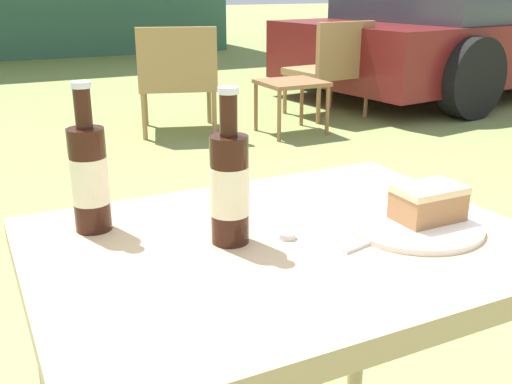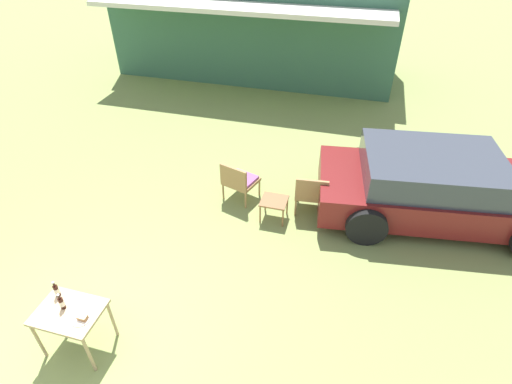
{
  "view_description": "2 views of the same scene",
  "coord_description": "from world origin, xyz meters",
  "px_view_note": "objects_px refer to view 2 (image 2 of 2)",
  "views": [
    {
      "loc": [
        -0.44,
        -0.78,
        1.11
      ],
      "look_at": [
        0.0,
        0.1,
        0.77
      ],
      "focal_mm": 42.0,
      "sensor_mm": 36.0,
      "label": 1
    },
    {
      "loc": [
        3.02,
        -2.33,
        4.81
      ],
      "look_at": [
        1.64,
        2.73,
        0.9
      ],
      "focal_mm": 28.0,
      "sensor_mm": 36.0,
      "label": 2
    }
  ],
  "objects_px": {
    "parked_car": "(436,186)",
    "cola_bottle_far": "(57,290)",
    "patio_table": "(70,315)",
    "wicker_chair_plain": "(311,192)",
    "cola_bottle_near": "(62,303)",
    "wicker_chair_cushioned": "(239,180)",
    "garden_side_table": "(274,202)",
    "cake_on_plate": "(82,318)"
  },
  "relations": [
    {
      "from": "parked_car",
      "to": "cola_bottle_far",
      "type": "xyz_separation_m",
      "value": [
        -4.88,
        -3.95,
        0.2
      ]
    },
    {
      "from": "parked_car",
      "to": "patio_table",
      "type": "relative_size",
      "value": 5.55
    },
    {
      "from": "wicker_chair_plain",
      "to": "cola_bottle_near",
      "type": "xyz_separation_m",
      "value": [
        -2.54,
        -3.55,
        0.36
      ]
    },
    {
      "from": "parked_car",
      "to": "patio_table",
      "type": "xyz_separation_m",
      "value": [
        -4.61,
        -4.12,
        0.02
      ]
    },
    {
      "from": "wicker_chair_cushioned",
      "to": "patio_table",
      "type": "bearing_deg",
      "value": 90.94
    },
    {
      "from": "wicker_chair_cushioned",
      "to": "garden_side_table",
      "type": "bearing_deg",
      "value": 170.54
    },
    {
      "from": "cola_bottle_near",
      "to": "cola_bottle_far",
      "type": "bearing_deg",
      "value": 141.2
    },
    {
      "from": "wicker_chair_cushioned",
      "to": "cola_bottle_near",
      "type": "relative_size",
      "value": 3.29
    },
    {
      "from": "parked_car",
      "to": "cola_bottle_far",
      "type": "bearing_deg",
      "value": -148.51
    },
    {
      "from": "garden_side_table",
      "to": "wicker_chair_cushioned",
      "type": "bearing_deg",
      "value": 153.12
    },
    {
      "from": "wicker_chair_plain",
      "to": "patio_table",
      "type": "relative_size",
      "value": 1.02
    },
    {
      "from": "garden_side_table",
      "to": "cola_bottle_far",
      "type": "bearing_deg",
      "value": -124.86
    },
    {
      "from": "patio_table",
      "to": "cola_bottle_near",
      "type": "height_order",
      "value": "cola_bottle_near"
    },
    {
      "from": "garden_side_table",
      "to": "cola_bottle_far",
      "type": "distance_m",
      "value": 3.73
    },
    {
      "from": "patio_table",
      "to": "cola_bottle_near",
      "type": "xyz_separation_m",
      "value": [
        -0.08,
        0.03,
        0.18
      ]
    },
    {
      "from": "garden_side_table",
      "to": "cola_bottle_near",
      "type": "bearing_deg",
      "value": -121.2
    },
    {
      "from": "wicker_chair_plain",
      "to": "garden_side_table",
      "type": "distance_m",
      "value": 0.72
    },
    {
      "from": "wicker_chair_cushioned",
      "to": "cake_on_plate",
      "type": "height_order",
      "value": "wicker_chair_cushioned"
    },
    {
      "from": "cake_on_plate",
      "to": "cola_bottle_far",
      "type": "height_order",
      "value": "cola_bottle_far"
    },
    {
      "from": "wicker_chair_plain",
      "to": "parked_car",
      "type": "bearing_deg",
      "value": -171.56
    },
    {
      "from": "parked_car",
      "to": "cola_bottle_far",
      "type": "height_order",
      "value": "parked_car"
    },
    {
      "from": "cola_bottle_far",
      "to": "cake_on_plate",
      "type": "bearing_deg",
      "value": -24.91
    },
    {
      "from": "parked_car",
      "to": "cola_bottle_near",
      "type": "distance_m",
      "value": 6.23
    },
    {
      "from": "cola_bottle_near",
      "to": "parked_car",
      "type": "bearing_deg",
      "value": 41.12
    },
    {
      "from": "patio_table",
      "to": "cola_bottle_near",
      "type": "distance_m",
      "value": 0.2
    },
    {
      "from": "patio_table",
      "to": "parked_car",
      "type": "bearing_deg",
      "value": 41.83
    },
    {
      "from": "wicker_chair_plain",
      "to": "cake_on_plate",
      "type": "height_order",
      "value": "wicker_chair_plain"
    },
    {
      "from": "wicker_chair_cushioned",
      "to": "patio_table",
      "type": "height_order",
      "value": "wicker_chair_cushioned"
    },
    {
      "from": "parked_car",
      "to": "wicker_chair_plain",
      "type": "height_order",
      "value": "parked_car"
    },
    {
      "from": "cake_on_plate",
      "to": "cola_bottle_near",
      "type": "height_order",
      "value": "cola_bottle_near"
    },
    {
      "from": "wicker_chair_cushioned",
      "to": "cake_on_plate",
      "type": "relative_size",
      "value": 3.5
    },
    {
      "from": "wicker_chair_cushioned",
      "to": "cake_on_plate",
      "type": "xyz_separation_m",
      "value": [
        -0.83,
        -3.67,
        0.3
      ]
    },
    {
      "from": "parked_car",
      "to": "wicker_chair_cushioned",
      "type": "xyz_separation_m",
      "value": [
        -3.54,
        -0.51,
        -0.17
      ]
    },
    {
      "from": "parked_car",
      "to": "wicker_chair_plain",
      "type": "xyz_separation_m",
      "value": [
        -2.15,
        -0.54,
        -0.16
      ]
    },
    {
      "from": "cake_on_plate",
      "to": "patio_table",
      "type": "bearing_deg",
      "value": 167.04
    },
    {
      "from": "parked_car",
      "to": "wicker_chair_plain",
      "type": "relative_size",
      "value": 5.45
    },
    {
      "from": "wicker_chair_plain",
      "to": "cola_bottle_far",
      "type": "xyz_separation_m",
      "value": [
        -2.73,
        -3.41,
        0.36
      ]
    },
    {
      "from": "garden_side_table",
      "to": "cola_bottle_far",
      "type": "relative_size",
      "value": 1.88
    },
    {
      "from": "wicker_chair_plain",
      "to": "garden_side_table",
      "type": "relative_size",
      "value": 1.74
    },
    {
      "from": "parked_car",
      "to": "cola_bottle_near",
      "type": "xyz_separation_m",
      "value": [
        -4.69,
        -4.09,
        0.2
      ]
    },
    {
      "from": "parked_car",
      "to": "wicker_chair_cushioned",
      "type": "height_order",
      "value": "parked_car"
    },
    {
      "from": "patio_table",
      "to": "cola_bottle_far",
      "type": "bearing_deg",
      "value": 146.09
    }
  ]
}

